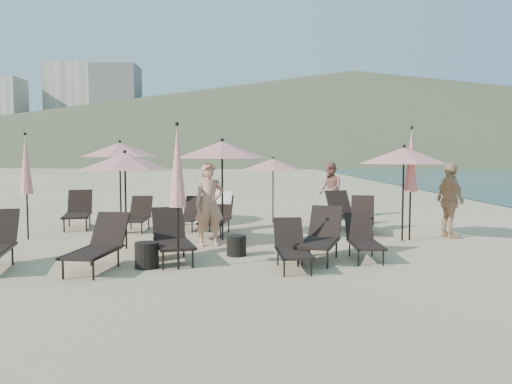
{
  "coord_description": "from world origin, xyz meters",
  "views": [
    {
      "loc": [
        -0.12,
        -9.46,
        2.01
      ],
      "look_at": [
        -0.08,
        3.5,
        1.1
      ],
      "focal_mm": 35.0,
      "sensor_mm": 36.0,
      "label": 1
    }
  ],
  "objects_px": {
    "lounger_7": "(138,215)",
    "lounger_9": "(218,214)",
    "umbrella_closed_2": "(26,165)",
    "beachgoer_b": "(330,190)",
    "lounger_3": "(292,246)",
    "umbrella_open_4": "(273,164)",
    "lounger_4": "(321,236)",
    "lounger_5": "(363,239)",
    "side_table_0": "(147,255)",
    "umbrella_open_1": "(222,150)",
    "umbrella_open_3": "(120,150)",
    "beachgoer_a": "(209,205)",
    "lounger_2": "(172,237)",
    "lounger_6": "(78,211)",
    "umbrella_closed_1": "(411,161)",
    "lounger_8": "(190,214)",
    "umbrella_open_2": "(404,156)",
    "umbrella_closed_0": "(177,167)",
    "beachgoer_c": "(450,200)",
    "umbrella_open_0": "(125,162)",
    "lounger_11": "(362,216)",
    "side_table_1": "(237,246)",
    "lounger_1": "(98,245)",
    "lounger_10": "(346,211)"
  },
  "relations": [
    {
      "from": "lounger_7",
      "to": "lounger_9",
      "type": "bearing_deg",
      "value": -13.09
    },
    {
      "from": "umbrella_closed_2",
      "to": "beachgoer_b",
      "type": "height_order",
      "value": "umbrella_closed_2"
    },
    {
      "from": "lounger_3",
      "to": "umbrella_open_4",
      "type": "bearing_deg",
      "value": 86.99
    },
    {
      "from": "beachgoer_b",
      "to": "lounger_4",
      "type": "bearing_deg",
      "value": -23.57
    },
    {
      "from": "lounger_5",
      "to": "side_table_0",
      "type": "height_order",
      "value": "lounger_5"
    },
    {
      "from": "umbrella_open_1",
      "to": "lounger_7",
      "type": "bearing_deg",
      "value": 146.77
    },
    {
      "from": "lounger_9",
      "to": "umbrella_open_3",
      "type": "xyz_separation_m",
      "value": [
        -2.96,
        1.43,
        1.7
      ]
    },
    {
      "from": "beachgoer_a",
      "to": "lounger_2",
      "type": "bearing_deg",
      "value": -128.1
    },
    {
      "from": "lounger_6",
      "to": "umbrella_closed_1",
      "type": "distance_m",
      "value": 9.15
    },
    {
      "from": "lounger_8",
      "to": "beachgoer_a",
      "type": "bearing_deg",
      "value": -65.66
    },
    {
      "from": "umbrella_open_2",
      "to": "umbrella_open_3",
      "type": "xyz_separation_m",
      "value": [
        -7.49,
        2.7,
        0.18
      ]
    },
    {
      "from": "lounger_8",
      "to": "umbrella_open_4",
      "type": "xyz_separation_m",
      "value": [
        2.36,
        1.37,
        1.38
      ]
    },
    {
      "from": "lounger_7",
      "to": "umbrella_closed_0",
      "type": "distance_m",
      "value": 5.33
    },
    {
      "from": "umbrella_closed_2",
      "to": "lounger_4",
      "type": "bearing_deg",
      "value": -19.04
    },
    {
      "from": "umbrella_closed_1",
      "to": "beachgoer_a",
      "type": "bearing_deg",
      "value": -170.61
    },
    {
      "from": "umbrella_open_2",
      "to": "beachgoer_c",
      "type": "distance_m",
      "value": 1.77
    },
    {
      "from": "side_table_0",
      "to": "umbrella_open_2",
      "type": "bearing_deg",
      "value": 28.06
    },
    {
      "from": "umbrella_open_3",
      "to": "umbrella_closed_1",
      "type": "relative_size",
      "value": 0.91
    },
    {
      "from": "lounger_4",
      "to": "umbrella_open_0",
      "type": "relative_size",
      "value": 0.85
    },
    {
      "from": "umbrella_open_4",
      "to": "side_table_0",
      "type": "relative_size",
      "value": 4.35
    },
    {
      "from": "beachgoer_c",
      "to": "beachgoer_a",
      "type": "bearing_deg",
      "value": 92.47
    },
    {
      "from": "lounger_3",
      "to": "beachgoer_b",
      "type": "xyz_separation_m",
      "value": [
        1.84,
        7.57,
        0.53
      ]
    },
    {
      "from": "lounger_11",
      "to": "umbrella_open_1",
      "type": "distance_m",
      "value": 4.16
    },
    {
      "from": "lounger_6",
      "to": "lounger_8",
      "type": "height_order",
      "value": "lounger_6"
    },
    {
      "from": "umbrella_open_2",
      "to": "side_table_1",
      "type": "height_order",
      "value": "umbrella_open_2"
    },
    {
      "from": "lounger_9",
      "to": "umbrella_open_4",
      "type": "height_order",
      "value": "umbrella_open_4"
    },
    {
      "from": "umbrella_open_2",
      "to": "umbrella_closed_2",
      "type": "bearing_deg",
      "value": 178.78
    },
    {
      "from": "lounger_3",
      "to": "lounger_5",
      "type": "height_order",
      "value": "lounger_3"
    },
    {
      "from": "lounger_4",
      "to": "umbrella_closed_1",
      "type": "xyz_separation_m",
      "value": [
        2.46,
        2.28,
        1.45
      ]
    },
    {
      "from": "lounger_6",
      "to": "lounger_9",
      "type": "relative_size",
      "value": 1.07
    },
    {
      "from": "lounger_2",
      "to": "umbrella_open_3",
      "type": "xyz_separation_m",
      "value": [
        -2.33,
        4.98,
        1.76
      ]
    },
    {
      "from": "beachgoer_b",
      "to": "umbrella_closed_2",
      "type": "bearing_deg",
      "value": -74.54
    },
    {
      "from": "lounger_7",
      "to": "umbrella_closed_1",
      "type": "height_order",
      "value": "umbrella_closed_1"
    },
    {
      "from": "lounger_1",
      "to": "beachgoer_b",
      "type": "xyz_separation_m",
      "value": [
        5.31,
        7.7,
        0.47
      ]
    },
    {
      "from": "lounger_3",
      "to": "umbrella_closed_0",
      "type": "bearing_deg",
      "value": -179.95
    },
    {
      "from": "lounger_6",
      "to": "lounger_7",
      "type": "height_order",
      "value": "lounger_6"
    },
    {
      "from": "lounger_1",
      "to": "umbrella_closed_1",
      "type": "bearing_deg",
      "value": 32.79
    },
    {
      "from": "umbrella_open_3",
      "to": "umbrella_closed_1",
      "type": "bearing_deg",
      "value": -18.53
    },
    {
      "from": "lounger_7",
      "to": "beachgoer_b",
      "type": "relative_size",
      "value": 0.86
    },
    {
      "from": "umbrella_open_0",
      "to": "umbrella_open_2",
      "type": "distance_m",
      "value": 6.46
    },
    {
      "from": "umbrella_open_2",
      "to": "umbrella_closed_0",
      "type": "relative_size",
      "value": 0.88
    },
    {
      "from": "umbrella_open_0",
      "to": "umbrella_closed_0",
      "type": "distance_m",
      "value": 2.5
    },
    {
      "from": "lounger_7",
      "to": "beachgoer_b",
      "type": "height_order",
      "value": "beachgoer_b"
    },
    {
      "from": "umbrella_open_4",
      "to": "beachgoer_c",
      "type": "xyz_separation_m",
      "value": [
        4.3,
        -2.87,
        -0.85
      ]
    },
    {
      "from": "lounger_3",
      "to": "lounger_4",
      "type": "relative_size",
      "value": 0.82
    },
    {
      "from": "lounger_3",
      "to": "umbrella_closed_0",
      "type": "height_order",
      "value": "umbrella_closed_0"
    },
    {
      "from": "lounger_2",
      "to": "umbrella_open_1",
      "type": "bearing_deg",
      "value": 54.22
    },
    {
      "from": "lounger_10",
      "to": "lounger_1",
      "type": "bearing_deg",
      "value": -149.42
    },
    {
      "from": "lounger_8",
      "to": "lounger_10",
      "type": "distance_m",
      "value": 4.37
    },
    {
      "from": "lounger_1",
      "to": "lounger_11",
      "type": "bearing_deg",
      "value": 44.16
    }
  ]
}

